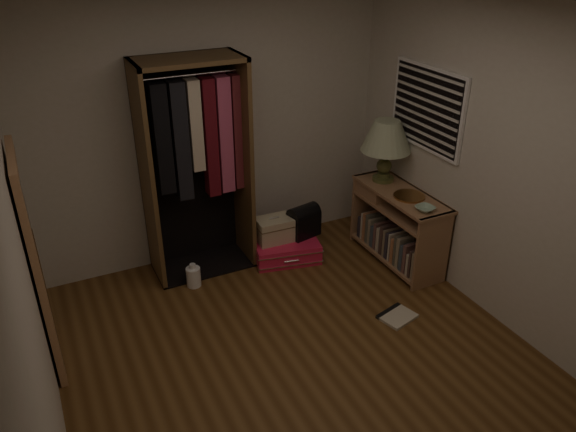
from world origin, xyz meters
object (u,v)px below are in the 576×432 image
object	(u,v)px
black_bag	(304,220)
white_jug	(194,276)
floor_mirror	(37,263)
console_bookshelf	(395,224)
pink_suitcase	(286,249)
open_wardrobe	(198,152)
table_lamp	(386,137)
train_case	(274,229)

from	to	relation	value
black_bag	white_jug	world-z (taller)	black_bag
floor_mirror	black_bag	bearing A→B (deg)	12.22
console_bookshelf	floor_mirror	xyz separation A→B (m)	(-3.24, -0.04, 0.46)
console_bookshelf	pink_suitcase	distance (m)	1.13
black_bag	white_jug	size ratio (longest dim) A/B	1.44
open_wardrobe	floor_mirror	xyz separation A→B (m)	(-1.49, -0.77, -0.35)
black_bag	white_jug	distance (m)	1.24
open_wardrobe	table_lamp	distance (m)	1.81
open_wardrobe	floor_mirror	world-z (taller)	open_wardrobe
open_wardrobe	white_jug	distance (m)	1.17
pink_suitcase	table_lamp	xyz separation A→B (m)	(0.99, -0.20, 1.10)
console_bookshelf	train_case	bearing A→B (deg)	154.16
train_case	table_lamp	bearing A→B (deg)	-10.94
pink_suitcase	white_jug	bearing A→B (deg)	-164.02
console_bookshelf	floor_mirror	distance (m)	3.27
floor_mirror	pink_suitcase	bearing A→B (deg)	12.82
console_bookshelf	white_jug	xyz separation A→B (m)	(-1.98, 0.40, -0.29)
console_bookshelf	table_lamp	bearing A→B (deg)	88.86
console_bookshelf	pink_suitcase	bearing A→B (deg)	154.46
train_case	table_lamp	distance (m)	1.42
train_case	white_jug	bearing A→B (deg)	-169.98
console_bookshelf	white_jug	bearing A→B (deg)	168.56
open_wardrobe	white_jug	size ratio (longest dim) A/B	8.70
open_wardrobe	table_lamp	size ratio (longest dim) A/B	3.17
open_wardrobe	black_bag	bearing A→B (deg)	-13.49
open_wardrobe	white_jug	world-z (taller)	open_wardrobe
console_bookshelf	pink_suitcase	world-z (taller)	console_bookshelf
table_lamp	floor_mirror	bearing A→B (deg)	-174.43
pink_suitcase	table_lamp	distance (m)	1.49
floor_mirror	white_jug	bearing A→B (deg)	19.42
pink_suitcase	white_jug	world-z (taller)	white_jug
open_wardrobe	floor_mirror	size ratio (longest dim) A/B	1.21
console_bookshelf	table_lamp	size ratio (longest dim) A/B	1.73
white_jug	table_lamp	bearing A→B (deg)	-3.66
pink_suitcase	black_bag	bearing A→B (deg)	17.64
pink_suitcase	train_case	distance (m)	0.25
open_wardrobe	console_bookshelf	bearing A→B (deg)	-22.53
console_bookshelf	pink_suitcase	size ratio (longest dim) A/B	1.51
floor_mirror	train_case	size ratio (longest dim) A/B	4.58
console_bookshelf	train_case	distance (m)	1.21
console_bookshelf	open_wardrobe	xyz separation A→B (m)	(-1.75, 0.73, 0.81)
console_bookshelf	black_bag	distance (m)	0.92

